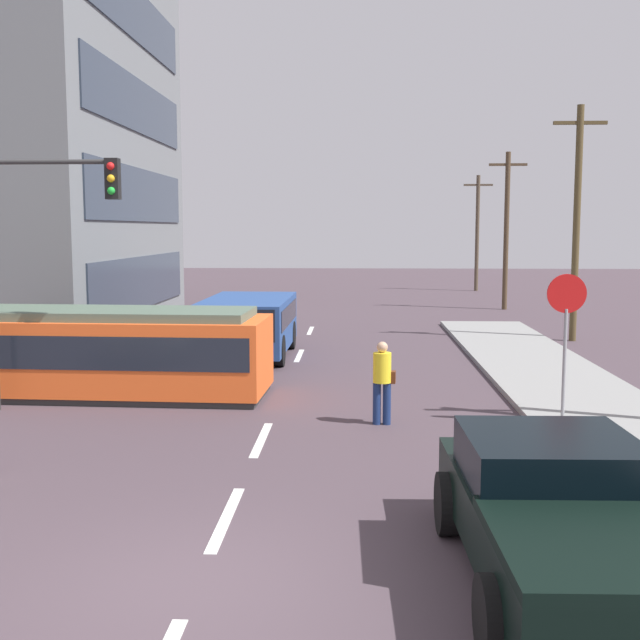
{
  "coord_description": "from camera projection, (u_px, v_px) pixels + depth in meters",
  "views": [
    {
      "loc": [
        1.73,
        -8.2,
        3.89
      ],
      "look_at": [
        0.93,
        9.45,
        1.84
      ],
      "focal_mm": 44.33,
      "sensor_mm": 36.0,
      "label": 1
    }
  ],
  "objects": [
    {
      "name": "lane_stripe_3",
      "position": [
        299.0,
        356.0,
        24.29
      ],
      "size": [
        0.16,
        2.4,
        0.01
      ],
      "primitive_type": "cube",
      "color": "silver",
      "rests_on": "ground"
    },
    {
      "name": "stop_sign",
      "position": [
        566.0,
        316.0,
        15.34
      ],
      "size": [
        0.76,
        0.07,
        2.88
      ],
      "color": "gray",
      "rests_on": "sidewalk_curb_right"
    },
    {
      "name": "pedestrian_crossing",
      "position": [
        382.0,
        378.0,
        15.67
      ],
      "size": [
        0.46,
        0.36,
        1.67
      ],
      "color": "navy",
      "rests_on": "ground"
    },
    {
      "name": "lane_stripe_2",
      "position": [
        261.0,
        439.0,
        14.62
      ],
      "size": [
        0.16,
        2.4,
        0.01
      ],
      "primitive_type": "cube",
      "color": "silver",
      "rests_on": "ground"
    },
    {
      "name": "pickup_truck_parked",
      "position": [
        560.0,
        515.0,
        8.55
      ],
      "size": [
        2.36,
        5.04,
        1.55
      ],
      "color": "black",
      "rests_on": "ground"
    },
    {
      "name": "lane_stripe_1",
      "position": [
        226.0,
        518.0,
        10.65
      ],
      "size": [
        0.16,
        2.4,
        0.01
      ],
      "primitive_type": "cube",
      "color": "silver",
      "rests_on": "ground"
    },
    {
      "name": "traffic_light_mast",
      "position": [
        39.0,
        233.0,
        16.5
      ],
      "size": [
        2.88,
        0.33,
        5.46
      ],
      "color": "#333333",
      "rests_on": "ground"
    },
    {
      "name": "utility_pole_distant",
      "position": [
        477.0,
        231.0,
        49.37
      ],
      "size": [
        1.8,
        0.24,
        7.2
      ],
      "color": "brown",
      "rests_on": "ground"
    },
    {
      "name": "ground_plane",
      "position": [
        282.0,
        395.0,
        18.59
      ],
      "size": [
        120.0,
        120.0,
        0.0
      ],
      "primitive_type": "plane",
      "color": "#473941"
    },
    {
      "name": "parked_sedan_mid",
      "position": [
        118.0,
        344.0,
        22.42
      ],
      "size": [
        2.06,
        4.26,
        1.19
      ],
      "color": "black",
      "rests_on": "ground"
    },
    {
      "name": "sidewalk_curb_right",
      "position": [
        634.0,
        440.0,
        14.31
      ],
      "size": [
        3.2,
        36.0,
        0.14
      ],
      "primitive_type": "cube",
      "color": "gray",
      "rests_on": "ground"
    },
    {
      "name": "streetcar_tram",
      "position": [
        112.0,
        351.0,
        18.39
      ],
      "size": [
        7.32,
        2.82,
        2.04
      ],
      "color": "#F65D23",
      "rests_on": "ground"
    },
    {
      "name": "utility_pole_mid",
      "position": [
        577.0,
        219.0,
        27.05
      ],
      "size": [
        1.8,
        0.24,
        8.05
      ],
      "color": "#4F4026",
      "rests_on": "ground"
    },
    {
      "name": "city_bus",
      "position": [
        248.0,
        323.0,
        23.99
      ],
      "size": [
        2.6,
        5.24,
        1.79
      ],
      "color": "navy",
      "rests_on": "ground"
    },
    {
      "name": "lane_stripe_4",
      "position": [
        310.0,
        331.0,
        30.24
      ],
      "size": [
        0.16,
        2.4,
        0.01
      ],
      "primitive_type": "cube",
      "color": "silver",
      "rests_on": "ground"
    },
    {
      "name": "utility_pole_far",
      "position": [
        506.0,
        228.0,
        37.84
      ],
      "size": [
        1.8,
        0.24,
        7.52
      ],
      "color": "#4C3A28",
      "rests_on": "ground"
    }
  ]
}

